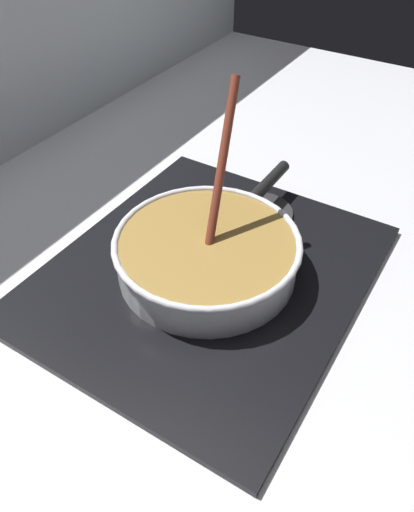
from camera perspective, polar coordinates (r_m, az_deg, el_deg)
The scene contains 5 objects.
ground at distance 0.73m, azimuth 9.64°, elevation -15.04°, with size 2.40×1.60×0.04m, color #B7B7BC.
hob_plate at distance 0.84m, azimuth -0.00°, elevation -1.92°, with size 0.56×0.48×0.01m, color black.
burner_ring at distance 0.83m, azimuth -0.00°, elevation -1.42°, with size 0.19×0.19×0.01m, color #592D0C.
spare_burner at distance 0.96m, azimuth 5.84°, elevation 4.94°, with size 0.13×0.13×0.01m, color #262628.
cooking_pan at distance 0.81m, azimuth 0.05°, elevation 0.34°, with size 0.44×0.30×0.28m.
Camera 1 is at (-0.40, -0.11, 0.59)m, focal length 35.39 mm.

